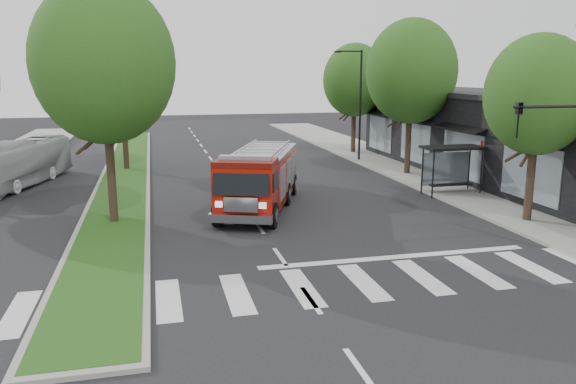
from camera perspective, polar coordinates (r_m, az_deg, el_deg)
ground at (r=20.10m, az=-0.80°, el=-6.62°), size 140.00×140.00×0.00m
sidewalk_right at (r=33.70m, az=16.41°, el=0.68°), size 5.00×80.00×0.15m
median at (r=37.16m, az=-16.17°, el=1.73°), size 3.00×50.00×0.15m
storefront_row at (r=35.80m, az=22.92°, el=4.80°), size 8.00×30.00×5.00m
bus_shelter at (r=31.15m, az=16.23°, el=3.46°), size 3.20×1.60×2.61m
tree_right_near at (r=25.90m, az=24.06°, el=8.98°), size 4.40×4.40×8.05m
tree_right_mid at (r=36.16m, az=12.42°, el=11.87°), size 5.60×5.60×9.72m
tree_right_far at (r=45.38m, az=6.78°, el=11.22°), size 5.00×5.00×8.73m
tree_median_near at (r=24.64m, az=-18.21°, el=12.35°), size 5.80×5.80×10.16m
tree_median_far at (r=38.61m, az=-16.61°, el=11.64°), size 5.60×5.60×9.72m
streetlight_right_far at (r=41.27m, az=7.16°, el=9.25°), size 2.11×0.20×8.00m
fire_engine at (r=26.81m, az=-2.92°, el=1.33°), size 5.58×9.07×3.02m
city_bus at (r=36.00m, az=-25.60°, el=2.67°), size 4.63×9.58×2.60m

